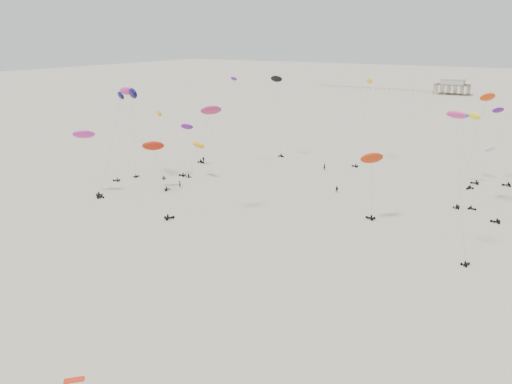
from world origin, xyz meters
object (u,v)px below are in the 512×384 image
Objects in this scene: rig_0 at (118,112)px; spectator_0 at (180,188)px; pavilion_main at (452,88)px; rig_4 at (160,127)px.

rig_0 reaches higher than spectator_0.
rig_0 is at bearing -96.18° from pavilion_main.
pavilion_main is at bearing -60.31° from spectator_0.
rig_4 reaches higher than spectator_0.
rig_4 reaches higher than pavilion_main.
rig_4 is (-2.63, 17.11, -6.37)m from rig_0.
rig_4 is (-30.87, -243.44, 9.27)m from pavilion_main.
pavilion_main reaches higher than spectator_0.
pavilion_main is at bearing -132.48° from rig_4.
rig_4 is 18.66m from spectator_0.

